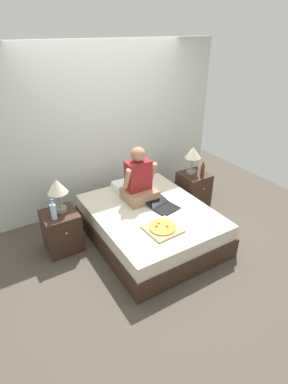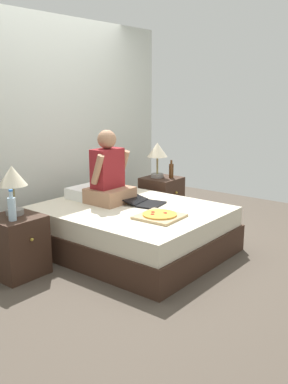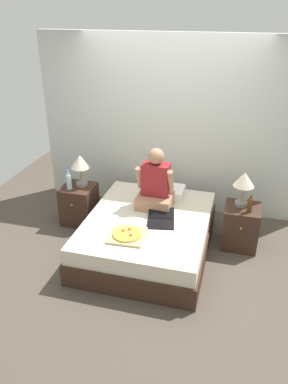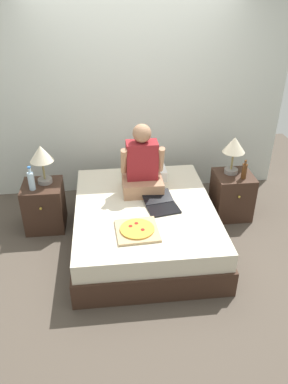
{
  "view_description": "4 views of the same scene",
  "coord_description": "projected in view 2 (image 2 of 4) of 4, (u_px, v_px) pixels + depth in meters",
  "views": [
    {
      "loc": [
        -1.85,
        -2.87,
        2.65
      ],
      "look_at": [
        -0.08,
        0.04,
        0.75
      ],
      "focal_mm": 28.0,
      "sensor_mm": 36.0,
      "label": 1
    },
    {
      "loc": [
        -3.26,
        -2.77,
        1.66
      ],
      "look_at": [
        0.07,
        -0.12,
        0.64
      ],
      "focal_mm": 40.0,
      "sensor_mm": 36.0,
      "label": 2
    },
    {
      "loc": [
        1.0,
        -3.82,
        2.82
      ],
      "look_at": [
        -0.05,
        0.02,
        0.81
      ],
      "focal_mm": 35.0,
      "sensor_mm": 36.0,
      "label": 3
    },
    {
      "loc": [
        -0.37,
        -3.33,
        2.61
      ],
      "look_at": [
        -0.01,
        -0.01,
        0.65
      ],
      "focal_mm": 35.0,
      "sensor_mm": 36.0,
      "label": 4
    }
  ],
  "objects": [
    {
      "name": "nightstand_left",
      "position": [
        17.0,
        246.0,
        3.89
      ],
      "size": [
        0.44,
        0.47,
        0.55
      ],
      "color": "#382319",
      "rests_on": "ground"
    },
    {
      "name": "nightstand_right",
      "position": [
        161.0,
        198.0,
        5.59
      ],
      "size": [
        0.44,
        0.47,
        0.55
      ],
      "color": "#382319",
      "rests_on": "ground"
    },
    {
      "name": "lamp_on_left_nightstand",
      "position": [
        12.0,
        179.0,
        3.81
      ],
      "size": [
        0.26,
        0.26,
        0.45
      ],
      "color": "gray",
      "rests_on": "nightstand_left"
    },
    {
      "name": "water_bottle",
      "position": [
        12.0,
        208.0,
        3.69
      ],
      "size": [
        0.07,
        0.07,
        0.28
      ],
      "color": "silver",
      "rests_on": "nightstand_left"
    },
    {
      "name": "bed",
      "position": [
        131.0,
        229.0,
        4.49
      ],
      "size": [
        1.5,
        1.86,
        0.47
      ],
      "color": "#382319",
      "rests_on": "ground"
    },
    {
      "name": "ground_plane",
      "position": [
        131.0,
        250.0,
        4.55
      ],
      "size": [
        5.87,
        5.87,
        0.0
      ],
      "primitive_type": "plane",
      "color": "#4C4238"
    },
    {
      "name": "wall_back",
      "position": [
        47.0,
        125.0,
        5.04
      ],
      "size": [
        3.87,
        0.12,
        2.5
      ],
      "primitive_type": "cube",
      "color": "silver",
      "rests_on": "ground"
    },
    {
      "name": "person_seated",
      "position": [
        109.0,
        176.0,
        4.58
      ],
      "size": [
        0.47,
        0.4,
        0.78
      ],
      "color": "#A37556",
      "rests_on": "bed"
    },
    {
      "name": "beer_bottle",
      "position": [
        171.0,
        170.0,
        5.5
      ],
      "size": [
        0.06,
        0.06,
        0.23
      ],
      "color": "#512D14",
      "rests_on": "nightstand_right"
    },
    {
      "name": "pizza_box",
      "position": [
        160.0,
        216.0,
        4.06
      ],
      "size": [
        0.42,
        0.42,
        0.05
      ],
      "color": "tan",
      "rests_on": "bed"
    },
    {
      "name": "pillow",
      "position": [
        91.0,
        191.0,
        4.87
      ],
      "size": [
        0.52,
        0.34,
        0.12
      ],
      "primitive_type": "cube",
      "color": "white",
      "rests_on": "bed"
    },
    {
      "name": "laptop",
      "position": [
        145.0,
        203.0,
        4.54
      ],
      "size": [
        0.39,
        0.47,
        0.07
      ],
      "color": "black",
      "rests_on": "bed"
    },
    {
      "name": "lamp_on_right_nightstand",
      "position": [
        157.0,
        152.0,
        5.46
      ],
      "size": [
        0.26,
        0.26,
        0.45
      ],
      "color": "gray",
      "rests_on": "nightstand_right"
    }
  ]
}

